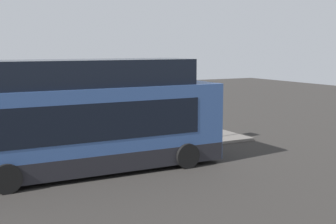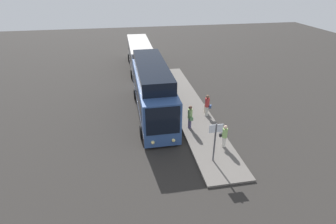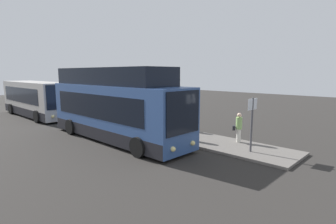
{
  "view_description": "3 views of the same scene",
  "coord_description": "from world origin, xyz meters",
  "px_view_note": "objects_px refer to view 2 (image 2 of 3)",
  "views": [
    {
      "loc": [
        -4.75,
        -16.72,
        4.68
      ],
      "look_at": [
        4.43,
        0.41,
        1.97
      ],
      "focal_mm": 50.0,
      "sensor_mm": 36.0,
      "label": 1
    },
    {
      "loc": [
        20.18,
        -2.44,
        10.44
      ],
      "look_at": [
        4.43,
        0.41,
        1.97
      ],
      "focal_mm": 28.0,
      "sensor_mm": 36.0,
      "label": 2
    },
    {
      "loc": [
        13.47,
        -9.05,
        3.93
      ],
      "look_at": [
        4.43,
        0.41,
        1.97
      ],
      "focal_mm": 28.0,
      "sensor_mm": 36.0,
      "label": 3
    }
  ],
  "objects_px": {
    "passenger_boarding": "(207,105)",
    "suitcase": "(206,109)",
    "passenger_waiting": "(190,116)",
    "sign_post": "(215,137)",
    "passenger_with_bags": "(224,135)",
    "bus_lead": "(153,92)",
    "bus_second": "(140,55)"
  },
  "relations": [
    {
      "from": "passenger_waiting",
      "to": "passenger_with_bags",
      "type": "bearing_deg",
      "value": 116.38
    },
    {
      "from": "passenger_boarding",
      "to": "bus_lead",
      "type": "bearing_deg",
      "value": -79.9
    },
    {
      "from": "passenger_with_bags",
      "to": "sign_post",
      "type": "distance_m",
      "value": 1.95
    },
    {
      "from": "passenger_waiting",
      "to": "bus_second",
      "type": "bearing_deg",
      "value": -85.99
    },
    {
      "from": "passenger_waiting",
      "to": "sign_post",
      "type": "bearing_deg",
      "value": 91.87
    },
    {
      "from": "bus_lead",
      "to": "bus_second",
      "type": "distance_m",
      "value": 12.27
    },
    {
      "from": "passenger_waiting",
      "to": "sign_post",
      "type": "relative_size",
      "value": 0.7
    },
    {
      "from": "passenger_boarding",
      "to": "sign_post",
      "type": "height_order",
      "value": "sign_post"
    },
    {
      "from": "suitcase",
      "to": "sign_post",
      "type": "xyz_separation_m",
      "value": [
        6.2,
        -1.47,
        1.36
      ]
    },
    {
      "from": "sign_post",
      "to": "passenger_waiting",
      "type": "bearing_deg",
      "value": -173.43
    },
    {
      "from": "suitcase",
      "to": "bus_lead",
      "type": "bearing_deg",
      "value": -103.04
    },
    {
      "from": "passenger_with_bags",
      "to": "sign_post",
      "type": "relative_size",
      "value": 0.62
    },
    {
      "from": "suitcase",
      "to": "sign_post",
      "type": "bearing_deg",
      "value": -13.35
    },
    {
      "from": "passenger_waiting",
      "to": "suitcase",
      "type": "xyz_separation_m",
      "value": [
        -2.17,
        1.94,
        -0.66
      ]
    },
    {
      "from": "bus_second",
      "to": "passenger_waiting",
      "type": "bearing_deg",
      "value": 8.72
    },
    {
      "from": "passenger_boarding",
      "to": "passenger_with_bags",
      "type": "height_order",
      "value": "passenger_boarding"
    },
    {
      "from": "passenger_with_bags",
      "to": "suitcase",
      "type": "distance_m",
      "value": 4.92
    },
    {
      "from": "passenger_with_bags",
      "to": "bus_lead",
      "type": "bearing_deg",
      "value": 91.99
    },
    {
      "from": "sign_post",
      "to": "bus_lead",
      "type": "bearing_deg",
      "value": -158.52
    },
    {
      "from": "passenger_boarding",
      "to": "suitcase",
      "type": "xyz_separation_m",
      "value": [
        -0.58,
        0.1,
        -0.67
      ]
    },
    {
      "from": "bus_second",
      "to": "sign_post",
      "type": "xyz_separation_m",
      "value": [
        19.46,
        2.83,
        0.3
      ]
    },
    {
      "from": "bus_second",
      "to": "passenger_waiting",
      "type": "xyz_separation_m",
      "value": [
        15.43,
        2.37,
        -0.4
      ]
    },
    {
      "from": "bus_second",
      "to": "sign_post",
      "type": "bearing_deg",
      "value": 8.28
    },
    {
      "from": "sign_post",
      "to": "passenger_boarding",
      "type": "bearing_deg",
      "value": 166.3
    },
    {
      "from": "bus_lead",
      "to": "passenger_boarding",
      "type": "distance_m",
      "value": 4.55
    },
    {
      "from": "passenger_boarding",
      "to": "suitcase",
      "type": "distance_m",
      "value": 0.89
    },
    {
      "from": "passenger_waiting",
      "to": "sign_post",
      "type": "xyz_separation_m",
      "value": [
        4.03,
        0.46,
        0.7
      ]
    },
    {
      "from": "bus_lead",
      "to": "passenger_waiting",
      "type": "distance_m",
      "value": 4.02
    },
    {
      "from": "bus_lead",
      "to": "bus_second",
      "type": "bearing_deg",
      "value": 180.0
    },
    {
      "from": "bus_lead",
      "to": "bus_second",
      "type": "relative_size",
      "value": 1.03
    },
    {
      "from": "bus_lead",
      "to": "bus_second",
      "type": "xyz_separation_m",
      "value": [
        -12.27,
        0.0,
        -0.34
      ]
    },
    {
      "from": "passenger_boarding",
      "to": "passenger_with_bags",
      "type": "relative_size",
      "value": 1.14
    }
  ]
}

